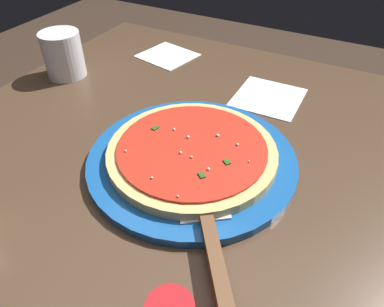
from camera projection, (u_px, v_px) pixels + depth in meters
restaurant_table at (193, 194)px, 0.73m from camera, size 0.85×0.93×0.72m
serving_plate at (192, 159)px, 0.59m from camera, size 0.34×0.34×0.01m
pizza at (192, 151)px, 0.58m from camera, size 0.28×0.28×0.02m
pizza_server at (210, 235)px, 0.46m from camera, size 0.20×0.17×0.01m
cup_tall_drink at (63, 55)px, 0.81m from camera, size 0.09×0.09×0.10m
napkin_folded_right at (268, 97)px, 0.76m from camera, size 0.14×0.14×0.00m
napkin_loose_left at (168, 56)px, 0.92m from camera, size 0.14×0.15×0.00m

